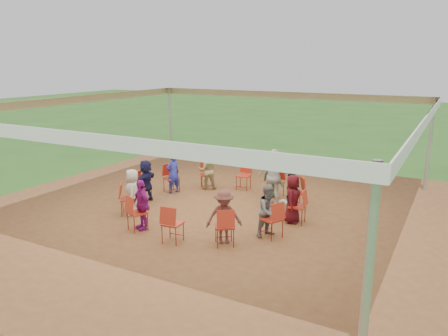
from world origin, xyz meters
The scene contains 28 objects.
ground centered at (0.00, 0.00, 0.00)m, with size 80.00×80.00×0.00m, color #28571B.
dirt_patch centered at (0.00, 0.00, 0.01)m, with size 13.00×13.00×0.00m, color brown.
tent centered at (0.00, 0.00, 2.37)m, with size 10.33×10.33×3.00m.
chair_0 centered at (2.32, 0.23, 0.45)m, with size 0.42×0.44×0.90m, color #B42B18, non-canonical shape.
chair_1 centered at (1.90, 1.36, 0.45)m, with size 0.42×0.44×0.90m, color #B42B18, non-canonical shape.
chair_2 centered at (0.96, 2.12, 0.45)m, with size 0.42×0.44×0.90m, color #B42B18, non-canonical shape.
chair_3 centered at (-0.23, 2.32, 0.45)m, with size 0.42×0.44×0.90m, color #B42B18, non-canonical shape.
chair_4 centered at (-1.36, 1.90, 0.45)m, with size 0.42×0.44×0.90m, color #B42B18, non-canonical shape.
chair_5 centered at (-2.12, 0.96, 0.45)m, with size 0.42×0.44×0.90m, color #B42B18, non-canonical shape.
chair_6 centered at (-2.32, -0.23, 0.45)m, with size 0.42×0.44×0.90m, color #B42B18, non-canonical shape.
chair_7 centered at (-1.90, -1.36, 0.45)m, with size 0.42×0.44×0.90m, color #B42B18, non-canonical shape.
chair_8 centered at (-0.96, -2.12, 0.45)m, with size 0.42×0.44×0.90m, color #B42B18, non-canonical shape.
chair_9 centered at (0.23, -2.32, 0.45)m, with size 0.42×0.44×0.90m, color #B42B18, non-canonical shape.
chair_10 centered at (1.36, -1.90, 0.45)m, with size 0.42×0.44×0.90m, color #B42B18, non-canonical shape.
chair_11 centered at (2.12, -0.96, 0.45)m, with size 0.42×0.44×0.90m, color #B42B18, non-canonical shape.
person_seated_0 centered at (2.20, 0.22, 0.64)m, with size 0.62×0.35×1.27m, color #440A11.
person_seated_1 centered at (1.80, 1.29, 0.64)m, with size 0.74×0.38×1.27m, color black.
person_seated_2 centered at (0.91, 2.02, 0.64)m, with size 0.82×0.41×1.27m, color #2C5536.
person_seated_3 centered at (-1.29, 1.80, 0.64)m, with size 0.62×0.35×1.27m, color #918654.
person_seated_4 centered at (-2.02, 0.91, 0.64)m, with size 0.46×0.30×1.27m, color #2530AA.
person_seated_5 centered at (-2.20, -0.22, 0.64)m, with size 1.18×0.44×1.27m, color #171743.
person_seated_6 centered at (-1.80, -1.29, 0.64)m, with size 0.62×0.35×1.27m, color #BEB5A9.
person_seated_7 centered at (-0.91, -2.02, 0.64)m, with size 0.74×0.38×1.27m, color #991982.
person_seated_8 centered at (1.29, -1.80, 0.64)m, with size 0.82×0.41×1.27m, color brown.
person_seated_9 centered at (2.02, -0.91, 0.64)m, with size 0.62×0.35×1.27m, color slate.
standing_person centered at (1.23, 1.36, 0.82)m, with size 0.96×0.49×1.64m, color silver.
cable_coil centered at (0.11, 0.19, 0.02)m, with size 0.36×0.36×0.03m.
laptop centered at (2.04, 0.20, 0.60)m, with size 0.27×0.33×0.21m.
Camera 1 is at (5.76, -10.03, 4.08)m, focal length 35.00 mm.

